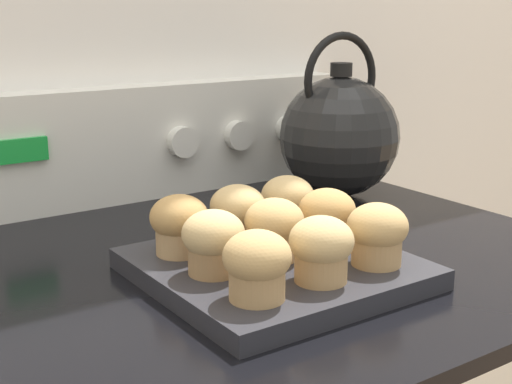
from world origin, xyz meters
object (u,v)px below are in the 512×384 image
at_px(muffin_r1_c1, 274,228).
at_px(muffin_r2_c2, 287,202).
at_px(muffin_r0_c2, 377,233).
at_px(muffin_r2_c1, 238,212).
at_px(muffin_r0_c0, 257,264).
at_px(tea_kettle, 340,134).
at_px(muffin_r0_c1, 321,248).
at_px(muffin_pan, 275,268).
at_px(muffin_r1_c0, 213,241).
at_px(muffin_r2_c0, 179,224).
at_px(muffin_r1_c2, 327,217).

bearing_deg(muffin_r1_c1, muffin_r2_c2, 45.35).
xyz_separation_m(muffin_r0_c2, muffin_r2_c1, (-0.08, 0.15, 0.00)).
distance_m(muffin_r0_c0, tea_kettle, 0.48).
bearing_deg(muffin_r0_c1, muffin_r1_c1, 89.17).
xyz_separation_m(muffin_pan, tea_kettle, (0.29, 0.23, 0.08)).
bearing_deg(muffin_r2_c1, muffin_pan, -91.16).
bearing_deg(muffin_r1_c1, muffin_r0_c0, -134.18).
height_order(muffin_r1_c1, tea_kettle, tea_kettle).
xyz_separation_m(muffin_pan, muffin_r1_c1, (0.00, 0.00, 0.04)).
xyz_separation_m(muffin_r0_c0, muffin_r2_c1, (0.08, 0.15, 0.00)).
bearing_deg(tea_kettle, muffin_pan, -141.75).
bearing_deg(muffin_r2_c1, muffin_r1_c0, -136.51).
relative_size(muffin_r0_c1, muffin_r2_c2, 1.00).
bearing_deg(tea_kettle, muffin_r1_c0, -148.15).
xyz_separation_m(muffin_r1_c1, muffin_r2_c2, (0.07, 0.08, 0.00)).
xyz_separation_m(muffin_r2_c1, tea_kettle, (0.29, 0.15, 0.04)).
relative_size(muffin_pan, muffin_r2_c0, 4.02).
bearing_deg(muffin_r0_c0, muffin_r0_c2, 1.63).
xyz_separation_m(muffin_r1_c2, muffin_r2_c2, (0.00, 0.08, 0.00)).
relative_size(muffin_r2_c1, muffin_r2_c2, 1.00).
xyz_separation_m(muffin_r1_c0, muffin_r2_c2, (0.15, 0.08, 0.00)).
distance_m(muffin_r0_c0, muffin_r1_c1, 0.11).
relative_size(muffin_r0_c0, muffin_r1_c0, 1.00).
height_order(muffin_r0_c0, muffin_r2_c0, same).
distance_m(muffin_r0_c1, muffin_r0_c2, 0.08).
xyz_separation_m(muffin_pan, muffin_r0_c1, (-0.00, -0.08, 0.04)).
relative_size(muffin_r1_c0, muffin_r2_c0, 1.00).
bearing_deg(muffin_r2_c1, tea_kettle, 28.08).
bearing_deg(muffin_r1_c0, muffin_r1_c1, 0.74).
height_order(muffin_r1_c2, muffin_r2_c2, same).
xyz_separation_m(muffin_pan, muffin_r2_c0, (-0.08, 0.07, 0.04)).
height_order(muffin_r0_c2, muffin_r2_c0, same).
xyz_separation_m(muffin_r0_c1, muffin_r2_c1, (0.00, 0.15, 0.00)).
relative_size(muffin_r2_c2, tea_kettle, 0.27).
bearing_deg(muffin_r1_c2, muffin_r2_c0, 154.65).
distance_m(muffin_pan, tea_kettle, 0.38).
relative_size(muffin_r0_c0, muffin_r1_c1, 1.00).
distance_m(muffin_r0_c0, muffin_r2_c2, 0.22).
xyz_separation_m(muffin_r2_c0, muffin_r2_c2, (0.15, 0.00, 0.00)).
bearing_deg(muffin_r0_c2, muffin_pan, 136.61).
bearing_deg(muffin_r2_c0, muffin_pan, -44.30).
height_order(muffin_r0_c0, muffin_r1_c0, same).
xyz_separation_m(muffin_r0_c2, muffin_r1_c1, (-0.08, 0.08, 0.00)).
xyz_separation_m(muffin_r0_c0, muffin_r1_c0, (0.00, 0.08, 0.00)).
distance_m(muffin_r0_c2, muffin_r1_c0, 0.17).
bearing_deg(muffin_r0_c0, muffin_r1_c2, 28.03).
distance_m(muffin_r0_c1, muffin_r2_c1, 0.15).
bearing_deg(tea_kettle, muffin_r2_c2, -144.88).
xyz_separation_m(muffin_pan, muffin_r0_c2, (0.08, -0.07, 0.04)).
xyz_separation_m(muffin_r0_c0, muffin_r1_c1, (0.08, 0.08, 0.00)).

